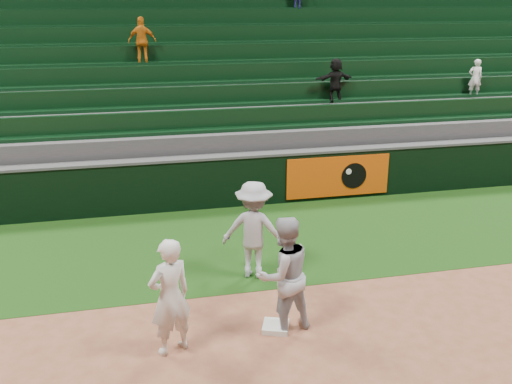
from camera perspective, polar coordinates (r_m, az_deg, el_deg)
ground at (r=9.05m, az=1.15°, el=-12.63°), size 70.00×70.00×0.00m
foul_grass at (r=11.66m, az=-2.38°, el=-5.07°), size 36.00×4.20×0.01m
first_base at (r=8.80m, az=1.98°, el=-13.31°), size 0.49×0.49×0.09m
first_baseman at (r=8.00m, az=-8.61°, el=-10.33°), size 0.74×0.63×1.71m
baserunner at (r=8.41m, az=2.77°, el=-8.26°), size 1.02×0.89×1.79m
base_coach at (r=9.97m, az=-0.22°, el=-3.81°), size 1.29×1.02×1.76m
field_wall at (r=13.47m, az=-4.00°, el=1.11°), size 36.00×0.45×1.25m
stadium_seating at (r=16.84m, az=-6.17°, el=8.40°), size 36.00×5.95×5.60m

